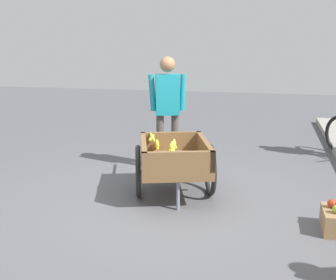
% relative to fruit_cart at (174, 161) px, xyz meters
% --- Properties ---
extents(ground_plane, '(24.00, 24.00, 0.00)m').
position_rel_fruit_cart_xyz_m(ground_plane, '(0.39, -0.04, -0.44)').
color(ground_plane, '#56565B').
extents(fruit_cart, '(1.80, 1.23, 0.74)m').
position_rel_fruit_cart_xyz_m(fruit_cart, '(0.00, 0.00, 0.00)').
color(fruit_cart, brown).
rests_on(fruit_cart, ground).
extents(vendor_person, '(0.29, 0.53, 1.65)m').
position_rel_fruit_cart_xyz_m(vendor_person, '(-1.09, -0.35, 0.56)').
color(vendor_person, '#4C4742').
rests_on(vendor_person, ground).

